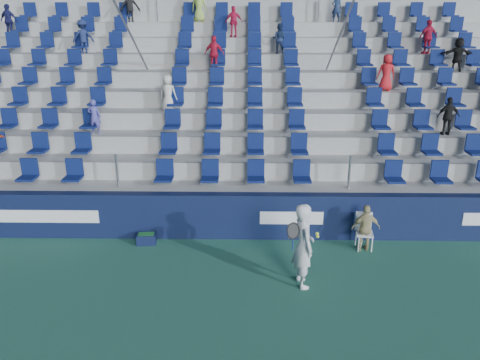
{
  "coord_description": "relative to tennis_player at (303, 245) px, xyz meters",
  "views": [
    {
      "loc": [
        0.37,
        -7.83,
        5.47
      ],
      "look_at": [
        0.2,
        2.8,
        1.7
      ],
      "focal_mm": 35.0,
      "sensor_mm": 36.0,
      "label": 1
    }
  ],
  "objects": [
    {
      "name": "grandstand",
      "position": [
        -1.56,
        7.33,
        1.2
      ],
      "size": [
        24.0,
        8.17,
        6.63
      ],
      "color": "#A8A9A3",
      "rests_on": "ground"
    },
    {
      "name": "line_judge_chair",
      "position": [
        1.7,
        1.73,
        -0.41
      ],
      "size": [
        0.45,
        0.46,
        0.91
      ],
      "color": "white",
      "rests_on": "ground"
    },
    {
      "name": "sponsor_wall",
      "position": [
        -1.55,
        2.24,
        -0.33
      ],
      "size": [
        24.0,
        0.32,
        1.2
      ],
      "color": "#10183B",
      "rests_on": "ground"
    },
    {
      "name": "line_judge",
      "position": [
        1.7,
        1.59,
        -0.34
      ],
      "size": [
        0.7,
        0.31,
        1.18
      ],
      "primitive_type": "imported",
      "rotation": [
        0.0,
        0.0,
        3.17
      ],
      "color": "tan",
      "rests_on": "ground"
    },
    {
      "name": "tennis_player",
      "position": [
        0.0,
        0.0,
        0.0
      ],
      "size": [
        0.69,
        0.75,
        1.86
      ],
      "color": "silver",
      "rests_on": "ground"
    },
    {
      "name": "ball_bin",
      "position": [
        -3.71,
        1.84,
        -0.79
      ],
      "size": [
        0.51,
        0.36,
        0.27
      ],
      "color": "#0E1636",
      "rests_on": "ground"
    },
    {
      "name": "ground",
      "position": [
        -1.55,
        -0.91,
        -0.93
      ],
      "size": [
        70.0,
        70.0,
        0.0
      ],
      "primitive_type": "plane",
      "color": "#2A644D",
      "rests_on": "ground"
    }
  ]
}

